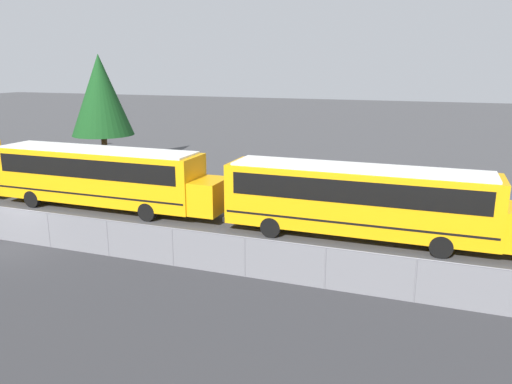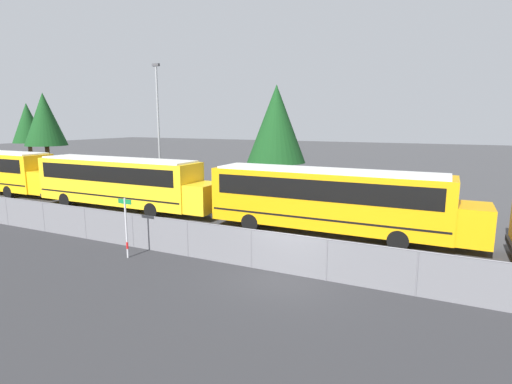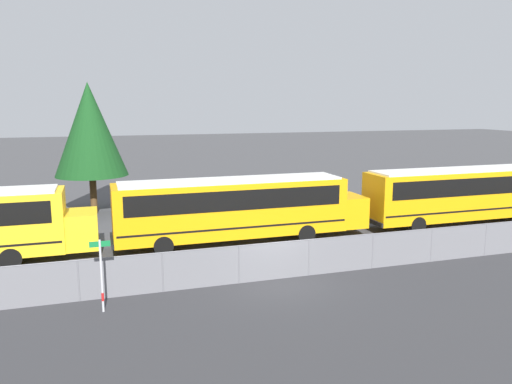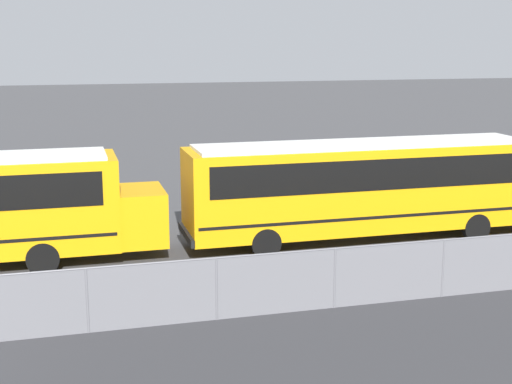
% 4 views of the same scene
% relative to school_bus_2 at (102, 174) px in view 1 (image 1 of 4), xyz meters
% --- Properties ---
extents(ground_plane, '(200.00, 200.00, 0.00)m').
position_rel_school_bus_2_xyz_m(ground_plane, '(-0.06, -5.86, -1.99)').
color(ground_plane, '#424244').
extents(fence, '(82.57, 0.07, 1.60)m').
position_rel_school_bus_2_xyz_m(fence, '(-0.06, -5.86, -1.17)').
color(fence, '#9EA0A5').
rests_on(fence, ground_plane).
extents(school_bus_2, '(13.52, 2.50, 3.38)m').
position_rel_school_bus_2_xyz_m(school_bus_2, '(0.00, 0.00, 0.00)').
color(school_bus_2, orange).
rests_on(school_bus_2, ground_plane).
extents(school_bus_3, '(13.52, 2.50, 3.38)m').
position_rel_school_bus_2_xyz_m(school_bus_3, '(14.14, -0.17, 0.00)').
color(school_bus_3, orange).
rests_on(school_bus_3, ground_plane).
extents(tree_2, '(4.65, 4.65, 8.58)m').
position_rel_school_bus_2_xyz_m(tree_2, '(-7.17, 9.82, 3.55)').
color(tree_2, '#51381E').
rests_on(tree_2, ground_plane).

